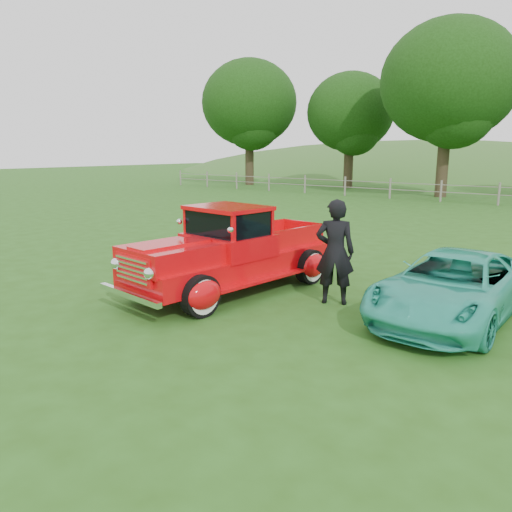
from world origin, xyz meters
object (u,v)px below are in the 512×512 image
Objects in this scene: tree_mid_west at (350,112)px; man at (335,252)px; tree_near_west at (449,82)px; red_pickup at (231,253)px; teal_sedan at (453,287)px; tree_far_west at (249,103)px.

tree_mid_west is 4.23× the size of man.
tree_near_west reaches higher than tree_mid_west.
red_pickup reaches higher than teal_sedan.
tree_far_west is 4.96× the size of man.
tree_mid_west is at bearing 159.44° from tree_near_west.
tree_near_west reaches higher than red_pickup.
red_pickup is 4.30m from teal_sedan.
tree_far_west is 8.30m from tree_mid_west.
teal_sedan is at bearing 166.06° from man.
man is at bearing 20.72° from red_pickup.
tree_far_west is 16.03m from tree_near_west.
man is (21.68, -24.23, -5.49)m from tree_far_west.
tree_far_west is 2.39× the size of teal_sedan.
tree_near_west is 24.80m from red_pickup.
tree_near_west is 2.51× the size of teal_sedan.
tree_far_west is at bearing -75.16° from man.
tree_mid_west is 29.93m from man.
tree_near_west reaches higher than teal_sedan.
tree_mid_west is (8.00, 2.00, -0.94)m from tree_far_west.
tree_near_west is 2.03× the size of red_pickup.
tree_far_west reaches higher than man.
tree_mid_west is 2.04× the size of teal_sedan.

